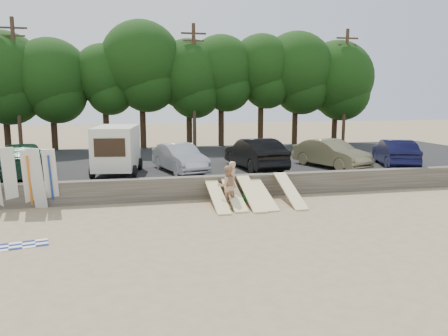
{
  "coord_description": "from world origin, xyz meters",
  "views": [
    {
      "loc": [
        -2.8,
        -16.0,
        4.52
      ],
      "look_at": [
        1.37,
        3.0,
        1.34
      ],
      "focal_mm": 35.0,
      "sensor_mm": 36.0,
      "label": 1
    }
  ],
  "objects_px": {
    "car_3": "(255,154)",
    "car_5": "(395,153)",
    "car_4": "(331,153)",
    "cooler": "(247,197)",
    "car_2": "(180,158)",
    "beachgoer_a": "(231,182)",
    "car_1": "(22,160)",
    "box_trailer": "(117,147)",
    "beachgoer_b": "(227,186)"
  },
  "relations": [
    {
      "from": "car_2",
      "to": "car_5",
      "type": "xyz_separation_m",
      "value": [
        11.92,
        -0.7,
        0.03
      ]
    },
    {
      "from": "car_1",
      "to": "beachgoer_a",
      "type": "xyz_separation_m",
      "value": [
        9.36,
        -4.36,
        -0.62
      ]
    },
    {
      "from": "cooler",
      "to": "car_2",
      "type": "bearing_deg",
      "value": 126.89
    },
    {
      "from": "beachgoer_a",
      "to": "cooler",
      "type": "bearing_deg",
      "value": 137.25
    },
    {
      "from": "box_trailer",
      "to": "car_5",
      "type": "relative_size",
      "value": 0.88
    },
    {
      "from": "car_4",
      "to": "cooler",
      "type": "bearing_deg",
      "value": -167.31
    },
    {
      "from": "box_trailer",
      "to": "car_5",
      "type": "distance_m",
      "value": 15.09
    },
    {
      "from": "box_trailer",
      "to": "car_2",
      "type": "height_order",
      "value": "box_trailer"
    },
    {
      "from": "car_3",
      "to": "beachgoer_a",
      "type": "bearing_deg",
      "value": 54.38
    },
    {
      "from": "car_1",
      "to": "car_3",
      "type": "distance_m",
      "value": 11.64
    },
    {
      "from": "box_trailer",
      "to": "beachgoer_a",
      "type": "xyz_separation_m",
      "value": [
        4.88,
        -4.14,
        -1.15
      ]
    },
    {
      "from": "car_1",
      "to": "car_2",
      "type": "bearing_deg",
      "value": 163.34
    },
    {
      "from": "car_2",
      "to": "car_4",
      "type": "height_order",
      "value": "car_4"
    },
    {
      "from": "car_4",
      "to": "beachgoer_b",
      "type": "xyz_separation_m",
      "value": [
        -6.87,
        -4.57,
        -0.59
      ]
    },
    {
      "from": "box_trailer",
      "to": "car_2",
      "type": "distance_m",
      "value": 3.19
    },
    {
      "from": "car_5",
      "to": "beachgoer_b",
      "type": "xyz_separation_m",
      "value": [
        -10.53,
        -4.15,
        -0.59
      ]
    },
    {
      "from": "car_2",
      "to": "beachgoer_b",
      "type": "height_order",
      "value": "car_2"
    },
    {
      "from": "car_2",
      "to": "beachgoer_a",
      "type": "bearing_deg",
      "value": -83.01
    },
    {
      "from": "car_1",
      "to": "car_2",
      "type": "distance_m",
      "value": 7.62
    },
    {
      "from": "car_4",
      "to": "beachgoer_b",
      "type": "height_order",
      "value": "car_4"
    },
    {
      "from": "car_3",
      "to": "car_5",
      "type": "xyz_separation_m",
      "value": [
        7.9,
        -0.72,
        -0.08
      ]
    },
    {
      "from": "car_1",
      "to": "beachgoer_b",
      "type": "distance_m",
      "value": 10.37
    },
    {
      "from": "car_3",
      "to": "car_4",
      "type": "bearing_deg",
      "value": 169.23
    },
    {
      "from": "car_1",
      "to": "beachgoer_a",
      "type": "relative_size",
      "value": 3.13
    },
    {
      "from": "box_trailer",
      "to": "car_4",
      "type": "relative_size",
      "value": 0.87
    },
    {
      "from": "car_3",
      "to": "car_4",
      "type": "distance_m",
      "value": 4.26
    },
    {
      "from": "box_trailer",
      "to": "car_3",
      "type": "height_order",
      "value": "box_trailer"
    },
    {
      "from": "car_1",
      "to": "car_3",
      "type": "xyz_separation_m",
      "value": [
        11.63,
        -0.23,
        0.02
      ]
    },
    {
      "from": "car_3",
      "to": "car_5",
      "type": "bearing_deg",
      "value": 168.06
    },
    {
      "from": "car_5",
      "to": "beachgoer_a",
      "type": "distance_m",
      "value": 10.75
    },
    {
      "from": "car_1",
      "to": "car_3",
      "type": "bearing_deg",
      "value": 164.05
    },
    {
      "from": "box_trailer",
      "to": "beachgoer_b",
      "type": "xyz_separation_m",
      "value": [
        4.53,
        -4.88,
        -1.18
      ]
    },
    {
      "from": "car_1",
      "to": "car_4",
      "type": "distance_m",
      "value": 15.89
    },
    {
      "from": "car_4",
      "to": "car_5",
      "type": "height_order",
      "value": "car_4"
    },
    {
      "from": "car_4",
      "to": "beachgoer_a",
      "type": "distance_m",
      "value": 7.59
    },
    {
      "from": "beachgoer_a",
      "to": "beachgoer_b",
      "type": "relative_size",
      "value": 1.03
    },
    {
      "from": "cooler",
      "to": "car_1",
      "type": "bearing_deg",
      "value": 162.91
    },
    {
      "from": "cooler",
      "to": "beachgoer_b",
      "type": "bearing_deg",
      "value": -138.98
    },
    {
      "from": "car_5",
      "to": "car_3",
      "type": "bearing_deg",
      "value": 14.03
    },
    {
      "from": "box_trailer",
      "to": "cooler",
      "type": "bearing_deg",
      "value": -28.64
    },
    {
      "from": "beachgoer_b",
      "to": "cooler",
      "type": "distance_m",
      "value": 1.44
    },
    {
      "from": "car_1",
      "to": "car_2",
      "type": "height_order",
      "value": "car_1"
    },
    {
      "from": "box_trailer",
      "to": "car_1",
      "type": "distance_m",
      "value": 4.52
    },
    {
      "from": "car_4",
      "to": "box_trailer",
      "type": "bearing_deg",
      "value": 157.67
    },
    {
      "from": "car_4",
      "to": "cooler",
      "type": "relative_size",
      "value": 12.07
    },
    {
      "from": "box_trailer",
      "to": "car_3",
      "type": "distance_m",
      "value": 7.17
    },
    {
      "from": "beachgoer_b",
      "to": "cooler",
      "type": "relative_size",
      "value": 4.53
    },
    {
      "from": "cooler",
      "to": "car_4",
      "type": "bearing_deg",
      "value": 40.0
    },
    {
      "from": "beachgoer_a",
      "to": "box_trailer",
      "type": "bearing_deg",
      "value": -80.86
    },
    {
      "from": "car_2",
      "to": "box_trailer",
      "type": "bearing_deg",
      "value": 163.64
    }
  ]
}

